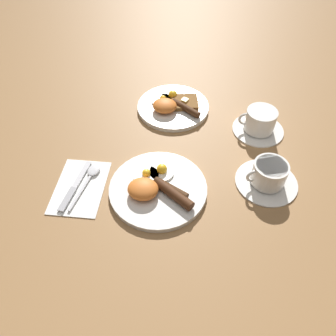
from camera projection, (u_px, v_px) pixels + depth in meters
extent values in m
plane|color=olive|center=(158.00, 190.00, 0.88)|extent=(3.00, 3.00, 0.00)
cylinder|color=silver|center=(158.00, 189.00, 0.88)|extent=(0.26, 0.26, 0.01)
cylinder|color=white|center=(146.00, 176.00, 0.89)|extent=(0.07, 0.07, 0.01)
sphere|color=yellow|center=(146.00, 173.00, 0.89)|extent=(0.02, 0.02, 0.02)
cylinder|color=white|center=(160.00, 172.00, 0.90)|extent=(0.07, 0.07, 0.01)
sphere|color=yellow|center=(162.00, 169.00, 0.90)|extent=(0.03, 0.03, 0.03)
ellipsoid|color=orange|center=(143.00, 189.00, 0.84)|extent=(0.08, 0.07, 0.04)
cylinder|color=#422312|center=(175.00, 195.00, 0.84)|extent=(0.11, 0.08, 0.03)
cylinder|color=#361D0B|center=(170.00, 189.00, 0.85)|extent=(0.10, 0.06, 0.03)
cylinder|color=silver|center=(173.00, 107.00, 1.11)|extent=(0.24, 0.24, 0.01)
cylinder|color=white|center=(162.00, 101.00, 1.12)|extent=(0.07, 0.07, 0.01)
sphere|color=yellow|center=(163.00, 98.00, 1.11)|extent=(0.02, 0.02, 0.02)
cylinder|color=white|center=(172.00, 97.00, 1.13)|extent=(0.08, 0.08, 0.01)
sphere|color=yellow|center=(173.00, 95.00, 1.12)|extent=(0.03, 0.03, 0.03)
ellipsoid|color=orange|center=(165.00, 106.00, 1.07)|extent=(0.08, 0.07, 0.04)
cylinder|color=#3E2210|center=(186.00, 108.00, 1.08)|extent=(0.10, 0.08, 0.02)
cube|color=brown|center=(185.00, 102.00, 1.10)|extent=(0.10, 0.10, 0.01)
cube|color=#F4E072|center=(185.00, 100.00, 1.10)|extent=(0.03, 0.03, 0.01)
cylinder|color=silver|center=(266.00, 182.00, 0.90)|extent=(0.17, 0.17, 0.01)
cylinder|color=silver|center=(269.00, 173.00, 0.87)|extent=(0.09, 0.09, 0.06)
cylinder|color=#9E7047|center=(272.00, 166.00, 0.85)|extent=(0.08, 0.08, 0.00)
torus|color=silver|center=(254.00, 176.00, 0.86)|extent=(0.04, 0.03, 0.04)
cylinder|color=silver|center=(258.00, 129.00, 1.04)|extent=(0.16, 0.16, 0.01)
cylinder|color=silver|center=(260.00, 120.00, 1.01)|extent=(0.09, 0.09, 0.07)
cylinder|color=#9E7047|center=(263.00, 112.00, 0.99)|extent=(0.08, 0.08, 0.00)
torus|color=silver|center=(246.00, 119.00, 1.01)|extent=(0.05, 0.02, 0.05)
cube|color=white|center=(80.00, 187.00, 0.89)|extent=(0.15, 0.20, 0.01)
cube|color=silver|center=(82.00, 174.00, 0.91)|extent=(0.02, 0.10, 0.00)
cube|color=#9E9EA3|center=(67.00, 199.00, 0.85)|extent=(0.02, 0.08, 0.01)
ellipsoid|color=silver|center=(94.00, 170.00, 0.92)|extent=(0.04, 0.05, 0.01)
cube|color=silver|center=(80.00, 193.00, 0.87)|extent=(0.02, 0.12, 0.00)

